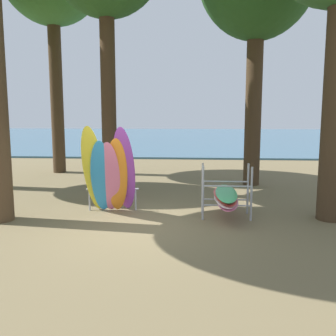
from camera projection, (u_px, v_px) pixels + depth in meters
name	position (u px, v px, depth m)	size (l,w,h in m)	color
ground_plane	(138.00, 227.00, 8.27)	(80.00, 80.00, 0.00)	brown
lake_water	(183.00, 137.00, 38.01)	(80.00, 36.00, 0.10)	#38607A
leaning_board_pile	(109.00, 174.00, 9.24)	(1.32, 1.13, 2.18)	yellow
board_storage_rack	(226.00, 196.00, 9.03)	(1.15, 2.13, 1.25)	#9EA0A5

